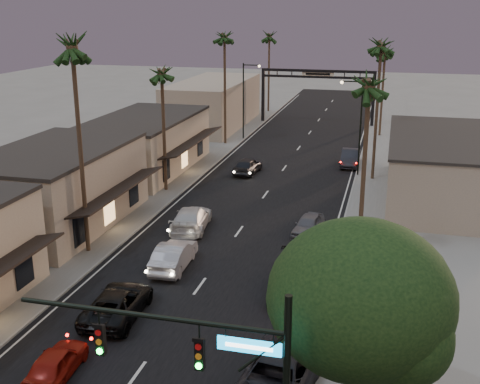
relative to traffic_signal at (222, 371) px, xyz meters
The scene contains 29 objects.
ground 36.80m from the traffic_signal, 98.98° to the left, with size 200.00×200.00×0.00m, color slate.
road 41.70m from the traffic_signal, 97.90° to the left, with size 14.00×120.00×0.02m, color black.
sidewalk_left 50.60m from the traffic_signal, 107.56° to the left, with size 5.00×92.00×0.12m, color slate.
sidewalk_right 48.41m from the traffic_signal, 85.46° to the left, with size 5.00×92.00×0.12m, color slate.
storefront_mid 28.96m from the traffic_signal, 130.35° to the left, with size 8.00×14.00×5.50m, color gray.
storefront_far 42.43m from the traffic_signal, 116.19° to the left, with size 8.00×16.00×5.00m, color tan.
storefront_dist 63.83m from the traffic_signal, 107.03° to the left, with size 8.00×20.00×6.00m, color gray.
building_right 37.04m from the traffic_signal, 77.00° to the left, with size 8.00×18.00×5.00m, color gray.
traffic_signal is the anchor object (origin of this frame).
corner_tree 5.20m from the traffic_signal, 42.31° to the left, with size 6.20×6.20×8.80m.
arch 66.24m from the traffic_signal, 94.93° to the left, with size 15.20×0.40×7.27m.
streetlight_right 41.02m from the traffic_signal, 88.28° to the left, with size 2.13×0.30×9.00m.
streetlight_left 55.45m from the traffic_signal, 103.14° to the left, with size 2.13×0.30×9.00m.
palm_lb 24.44m from the traffic_signal, 128.44° to the left, with size 3.20×3.20×15.20m.
palm_lc 35.46m from the traffic_signal, 114.06° to the left, with size 3.20×3.20×12.20m.
palm_ld 53.47m from the traffic_signal, 105.65° to the left, with size 3.20×3.20×14.20m.
palm_ra 21.19m from the traffic_signal, 81.72° to the left, with size 3.20×3.20×13.20m.
palm_rb 40.77m from the traffic_signal, 85.84° to the left, with size 3.20×3.20×14.20m.
palm_rc 60.31m from the traffic_signal, 87.22° to the left, with size 3.20×3.20×12.20m.
palm_far 75.58m from the traffic_signal, 100.70° to the left, with size 3.20×3.20×13.20m.
oncoming_red 11.24m from the traffic_signal, 150.15° to the left, with size 1.59×3.95×1.35m, color maroon.
oncoming_pickup 14.41m from the traffic_signal, 129.22° to the left, with size 2.50×5.41×1.50m, color black.
oncoming_silver 19.31m from the traffic_signal, 115.13° to the left, with size 1.72×4.94×1.63m, color #9B9CA1.
oncoming_white 25.65m from the traffic_signal, 111.14° to the left, with size 2.31×5.69×1.65m, color silver.
oncoming_dgrey 40.41m from the traffic_signal, 102.56° to the left, with size 1.84×4.57×1.56m, color black.
curbside_near 7.43m from the traffic_signal, 85.19° to the left, with size 2.86×6.20×1.72m, color black.
curbside_black 16.16m from the traffic_signal, 91.58° to the left, with size 2.32×5.72×1.66m, color black.
curbside_grey 25.14m from the traffic_signal, 91.98° to the left, with size 1.62×4.03×1.37m, color #57565C.
curbside_far 44.83m from the traffic_signal, 89.34° to the left, with size 1.72×4.93×1.62m, color black.
Camera 1 is at (9.99, -10.71, 15.38)m, focal length 45.00 mm.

